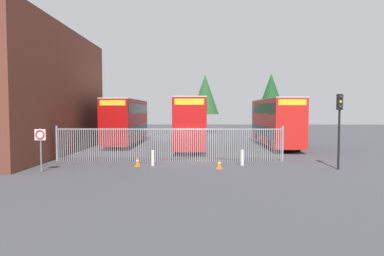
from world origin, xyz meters
TOP-DOWN VIEW (x-y plane):
  - ground_plane at (0.00, 8.00)m, footprint 100.00×100.00m
  - depot_building_brick at (-12.65, 3.92)m, footprint 6.48×17.36m
  - palisade_fence at (-1.46, 0.00)m, footprint 15.14×0.14m
  - double_decker_bus_near_gate at (7.66, 8.91)m, footprint 2.54×10.81m
  - double_decker_bus_behind_fence_left at (-0.16, 7.33)m, footprint 2.54×10.81m
  - double_decker_bus_behind_fence_right at (-6.55, 10.73)m, footprint 2.54×10.81m
  - bollard_near_left at (-2.31, -1.85)m, footprint 0.20×0.20m
  - bollard_center_front at (3.16, -1.60)m, footprint 0.20×0.20m
  - traffic_cone_by_gate at (1.67, -2.87)m, footprint 0.34×0.34m
  - traffic_cone_mid_forecourt at (-3.21, -2.10)m, footprint 0.34×0.34m
  - speed_limit_sign_post at (-8.17, -4.00)m, footprint 0.60×0.14m
  - traffic_light_kerbside at (8.46, -2.98)m, footprint 0.28×0.33m
  - tree_tall_back at (11.73, 29.07)m, footprint 4.49×4.49m
  - tree_short_side at (1.67, 28.97)m, footprint 4.16×4.16m

SIDE VIEW (x-z plane):
  - ground_plane at x=0.00m, z-range 0.00..0.00m
  - traffic_cone_by_gate at x=1.67m, z-range -0.01..0.58m
  - traffic_cone_mid_forecourt at x=-3.21m, z-range -0.01..0.58m
  - bollard_near_left at x=-2.31m, z-range 0.00..0.95m
  - bollard_center_front at x=3.16m, z-range 0.00..0.95m
  - palisade_fence at x=-1.46m, z-range 0.01..2.36m
  - speed_limit_sign_post at x=-8.17m, z-range 0.58..2.98m
  - double_decker_bus_near_gate at x=7.66m, z-range 0.21..4.63m
  - double_decker_bus_behind_fence_left at x=-0.16m, z-range 0.21..4.63m
  - double_decker_bus_behind_fence_right at x=-6.55m, z-range 0.21..4.63m
  - traffic_light_kerbside at x=8.46m, z-range 0.84..5.14m
  - depot_building_brick at x=-12.65m, z-range 0.00..9.71m
  - tree_tall_back at x=11.73m, z-range 1.27..10.23m
  - tree_short_side at x=1.67m, z-range 1.39..10.15m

